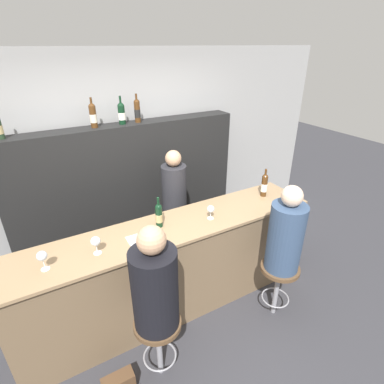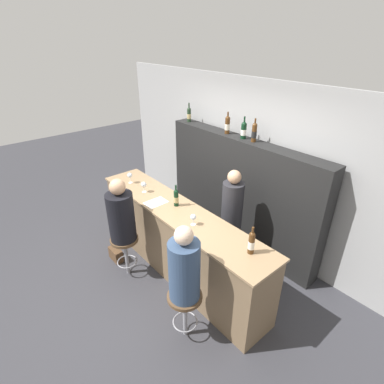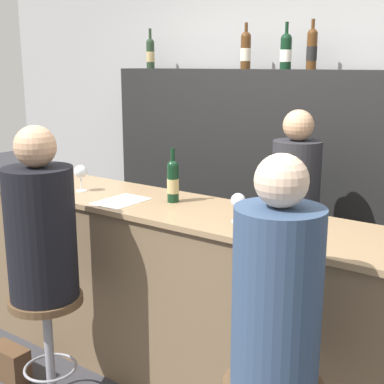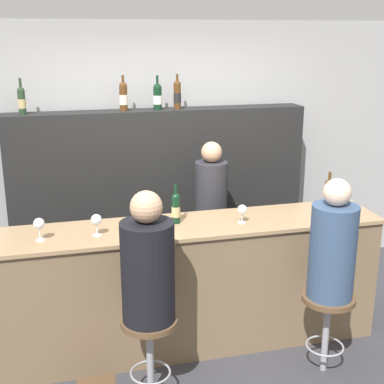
{
  "view_description": "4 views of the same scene",
  "coord_description": "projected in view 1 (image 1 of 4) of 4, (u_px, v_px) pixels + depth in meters",
  "views": [
    {
      "loc": [
        -1.03,
        -1.93,
        2.62
      ],
      "look_at": [
        0.19,
        0.21,
        1.4
      ],
      "focal_mm": 28.0,
      "sensor_mm": 36.0,
      "label": 1
    },
    {
      "loc": [
        2.73,
        -1.78,
        3.13
      ],
      "look_at": [
        0.2,
        0.36,
        1.37
      ],
      "focal_mm": 28.0,
      "sensor_mm": 36.0,
      "label": 2
    },
    {
      "loc": [
        1.71,
        -1.99,
        1.82
      ],
      "look_at": [
        0.12,
        0.21,
        1.16
      ],
      "focal_mm": 50.0,
      "sensor_mm": 36.0,
      "label": 3
    },
    {
      "loc": [
        -0.95,
        -3.51,
        2.47
      ],
      "look_at": [
        0.01,
        0.25,
        1.32
      ],
      "focal_mm": 50.0,
      "sensor_mm": 36.0,
      "label": 4
    }
  ],
  "objects": [
    {
      "name": "wine_bottle_backbar_3",
      "position": [
        137.0,
        111.0,
        3.53
      ],
      "size": [
        0.07,
        0.07,
        0.33
      ],
      "color": "#4C2D14",
      "rests_on": "back_bar_cabinet"
    },
    {
      "name": "wine_glass_2",
      "position": [
        211.0,
        209.0,
        2.96
      ],
      "size": [
        0.07,
        0.07,
        0.15
      ],
      "color": "silver",
      "rests_on": "bar_counter"
    },
    {
      "name": "wine_bottle_backbar_2",
      "position": [
        122.0,
        113.0,
        3.45
      ],
      "size": [
        0.08,
        0.08,
        0.32
      ],
      "color": "black",
      "rests_on": "back_bar_cabinet"
    },
    {
      "name": "wine_bottle_counter_1",
      "position": [
        264.0,
        185.0,
        3.39
      ],
      "size": [
        0.07,
        0.07,
        0.33
      ],
      "color": "#4C2D14",
      "rests_on": "bar_counter"
    },
    {
      "name": "ground_plane",
      "position": [
        186.0,
        323.0,
        3.13
      ],
      "size": [
        16.0,
        16.0,
        0.0
      ],
      "primitive_type": "plane",
      "color": "#333338"
    },
    {
      "name": "back_bar_cabinet",
      "position": [
        130.0,
        192.0,
        3.91
      ],
      "size": [
        2.89,
        0.28,
        1.78
      ],
      "color": "black",
      "rests_on": "ground_plane"
    },
    {
      "name": "wine_glass_1",
      "position": [
        96.0,
        242.0,
        2.45
      ],
      "size": [
        0.08,
        0.08,
        0.16
      ],
      "color": "silver",
      "rests_on": "bar_counter"
    },
    {
      "name": "tasting_menu",
      "position": [
        142.0,
        243.0,
        2.64
      ],
      "size": [
        0.21,
        0.3,
        0.0
      ],
      "color": "white",
      "rests_on": "bar_counter"
    },
    {
      "name": "bar_stool_left",
      "position": [
        158.0,
        333.0,
        2.46
      ],
      "size": [
        0.39,
        0.39,
        0.62
      ],
      "color": "gray",
      "rests_on": "ground_plane"
    },
    {
      "name": "wine_bottle_counter_0",
      "position": [
        159.0,
        215.0,
        2.82
      ],
      "size": [
        0.07,
        0.07,
        0.31
      ],
      "color": "black",
      "rests_on": "bar_counter"
    },
    {
      "name": "bar_stool_right",
      "position": [
        279.0,
        277.0,
        3.05
      ],
      "size": [
        0.39,
        0.39,
        0.62
      ],
      "color": "gray",
      "rests_on": "ground_plane"
    },
    {
      "name": "bar_counter",
      "position": [
        173.0,
        269.0,
        3.11
      ],
      "size": [
        3.09,
        0.59,
        1.05
      ],
      "color": "brown",
      "rests_on": "ground_plane"
    },
    {
      "name": "bartender",
      "position": [
        175.0,
        214.0,
        3.71
      ],
      "size": [
        0.3,
        0.3,
        1.55
      ],
      "color": "#28282D",
      "rests_on": "ground_plane"
    },
    {
      "name": "wine_glass_0",
      "position": [
        42.0,
        256.0,
        2.27
      ],
      "size": [
        0.08,
        0.08,
        0.17
      ],
      "color": "silver",
      "rests_on": "bar_counter"
    },
    {
      "name": "wall_back",
      "position": [
        122.0,
        157.0,
        3.9
      ],
      "size": [
        6.4,
        0.05,
        2.6
      ],
      "color": "#9E9E9E",
      "rests_on": "ground_plane"
    },
    {
      "name": "guest_seated_left",
      "position": [
        155.0,
        285.0,
        2.22
      ],
      "size": [
        0.36,
        0.36,
        0.9
      ],
      "color": "black",
      "rests_on": "bar_stool_left"
    },
    {
      "name": "guest_seated_right",
      "position": [
        286.0,
        234.0,
        2.82
      ],
      "size": [
        0.33,
        0.33,
        0.89
      ],
      "color": "#334766",
      "rests_on": "bar_stool_right"
    },
    {
      "name": "wine_bottle_backbar_1",
      "position": [
        93.0,
        115.0,
        3.31
      ],
      "size": [
        0.08,
        0.08,
        0.33
      ],
      "color": "#4C2D14",
      "rests_on": "back_bar_cabinet"
    }
  ]
}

